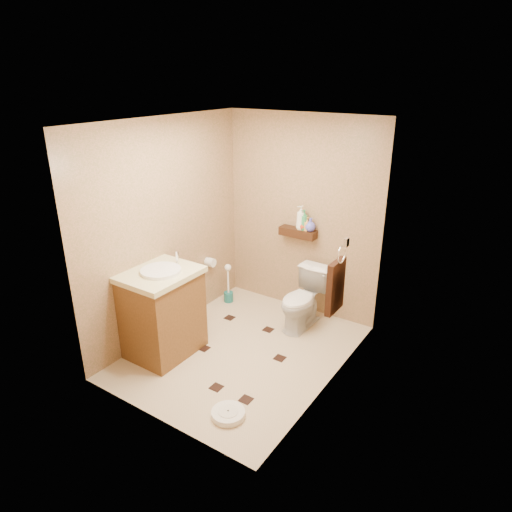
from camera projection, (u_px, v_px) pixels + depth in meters
The scene contains 20 objects.
ground at pixel (243, 351), 4.92m from camera, with size 2.50×2.50×0.00m, color beige.
wall_back at pixel (302, 217), 5.44m from camera, with size 2.00×0.04×2.40m, color #A87E60.
wall_front at pixel (148, 296), 3.51m from camera, with size 2.00×0.04×2.40m, color #A87E60.
wall_left at pixel (167, 230), 4.99m from camera, with size 0.04×2.50×2.40m, color #A87E60.
wall_right at pixel (335, 270), 3.96m from camera, with size 0.04×2.50×2.40m, color #A87E60.
ceiling at pixel (240, 121), 4.02m from camera, with size 2.00×2.50×0.02m, color silver.
wall_shelf at pixel (298, 233), 5.45m from camera, with size 0.46×0.14×0.10m, color #3B1F10.
floor_accents at pixel (241, 354), 4.88m from camera, with size 1.14×1.28×0.01m.
toilet at pixel (303, 299), 5.30m from camera, with size 0.39×0.68×0.70m, color white.
vanity at pixel (163, 311), 4.76m from camera, with size 0.63×0.77×1.08m.
bathroom_scale at pixel (228, 414), 3.98m from camera, with size 0.35×0.35×0.06m.
toilet_brush at pixel (228, 289), 5.93m from camera, with size 0.12×0.12×0.53m.
towel_ring at pixel (336, 284), 4.30m from camera, with size 0.12×0.30×0.76m.
toilet_paper at pixel (210, 262), 5.68m from camera, with size 0.12×0.11×0.12m.
bottle_a at pixel (301, 218), 5.36m from camera, with size 0.11×0.11×0.29m, color white.
bottle_b at pixel (301, 223), 5.38m from camera, with size 0.07×0.07×0.16m, color yellow.
bottle_c at pixel (303, 224), 5.37m from camera, with size 0.10×0.10×0.13m, color red.
bottle_d at pixel (304, 220), 5.34m from camera, with size 0.09×0.09×0.24m, color #309255.
bottle_e at pixel (307, 224), 5.34m from camera, with size 0.07×0.08×0.16m, color #F8AE52.
bottle_f at pixel (310, 225), 5.32m from camera, with size 0.12×0.12×0.16m, color #565CD8.
Camera 1 is at (2.43, -3.41, 2.80)m, focal length 32.00 mm.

